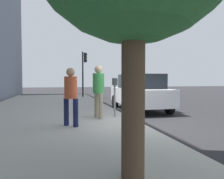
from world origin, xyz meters
name	(u,v)px	position (x,y,z in m)	size (l,w,h in m)	color
ground_plane	(139,126)	(0.00, 0.00, 0.00)	(80.00, 80.00, 0.00)	#232326
sidewalk_slab	(42,129)	(0.00, 3.00, 0.07)	(28.00, 6.00, 0.15)	#A8A59E
parking_meter	(115,89)	(1.15, 0.52, 1.17)	(0.36, 0.12, 1.41)	gray
pedestrian_at_meter	(99,87)	(1.00, 1.15, 1.25)	(0.54, 0.40, 1.85)	tan
pedestrian_bystander	(71,92)	(-0.13, 2.17, 1.14)	(0.42, 0.40, 1.69)	#191E4C
parked_sedan_near	(140,92)	(3.47, -1.35, 0.89)	(4.42, 2.02, 1.77)	silver
traffic_signal	(84,67)	(10.99, 0.50, 2.58)	(0.24, 0.44, 3.60)	black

